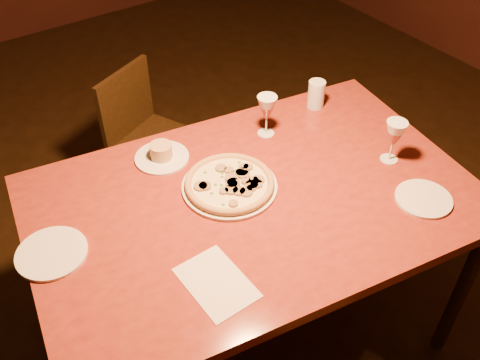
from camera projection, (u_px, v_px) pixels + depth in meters
dining_table at (254, 211)px, 1.89m from camera, size 1.65×1.20×0.81m
chair_far at (147, 134)px, 2.74m from camera, size 0.49×0.49×0.77m
pizza_plate at (229, 184)px, 1.86m from camera, size 0.33×0.33×0.04m
ramekin_saucer at (162, 154)px, 1.98m from camera, size 0.20×0.20×0.06m
wine_glass_far at (267, 116)px, 2.05m from camera, size 0.08×0.08×0.17m
wine_glass_right at (393, 141)px, 1.93m from camera, size 0.08×0.08×0.17m
water_tumbler at (316, 94)px, 2.21m from camera, size 0.07×0.07×0.12m
side_plate_left at (52, 253)px, 1.64m from camera, size 0.22×0.22×0.01m
side_plate_near at (424, 199)px, 1.82m from camera, size 0.19×0.19×0.01m
menu_card at (216, 283)px, 1.56m from camera, size 0.17×0.24×0.00m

